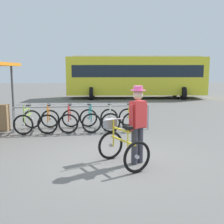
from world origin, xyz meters
name	(u,v)px	position (x,y,z in m)	size (l,w,h in m)	color
ground_plane	(114,160)	(0.00, 0.00, 0.00)	(80.00, 80.00, 0.00)	#605E5B
bike_rack_rail	(83,111)	(-0.59, 3.20, 0.70)	(4.61, 0.13, 0.88)	#99999E
racked_bike_lime	(28,121)	(-2.45, 3.40, 0.37)	(0.79, 1.16, 0.97)	black
racked_bike_orange	(49,120)	(-1.75, 3.39, 0.37)	(0.66, 1.11, 0.97)	black
racked_bike_red	(70,120)	(-1.05, 3.38, 0.37)	(0.74, 1.15, 0.97)	black
racked_bike_teal	(90,119)	(-0.35, 3.37, 0.37)	(0.71, 1.13, 0.97)	black
racked_bike_white	(110,119)	(0.35, 3.36, 0.37)	(0.75, 1.14, 0.97)	black
racked_bike_yellow	(129,118)	(1.05, 3.35, 0.37)	(0.73, 1.14, 0.97)	black
featured_bicycle	(121,145)	(0.10, -0.29, 0.45)	(1.04, 1.26, 0.97)	black
person_with_featured_bike	(138,122)	(0.47, -0.28, 0.95)	(0.46, 0.36, 1.72)	#383842
bus_distant	(136,75)	(3.76, 13.99, 1.74)	(10.23, 4.21, 3.08)	yellow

